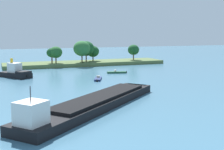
{
  "coord_description": "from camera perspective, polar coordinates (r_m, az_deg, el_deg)",
  "views": [
    {
      "loc": [
        -36.66,
        -32.85,
        12.16
      ],
      "look_at": [
        -8.52,
        38.69,
        1.2
      ],
      "focal_mm": 47.85,
      "sensor_mm": 36.0,
      "label": 1
    }
  ],
  "objects": [
    {
      "name": "treeline_island",
      "position": [
        112.73,
        -4.98,
        3.32
      ],
      "size": [
        59.77,
        13.08,
        9.18
      ],
      "color": "#566B3D",
      "rests_on": "ground"
    },
    {
      "name": "fishing_skiff",
      "position": [
        90.07,
        0.9,
        0.52
      ],
      "size": [
        6.09,
        2.87,
        0.99
      ],
      "color": "#19472D",
      "rests_on": "ground"
    },
    {
      "name": "small_motorboat",
      "position": [
        77.53,
        -2.68,
        -0.72
      ],
      "size": [
        3.76,
        5.97,
        0.99
      ],
      "color": "navy",
      "rests_on": "ground"
    },
    {
      "name": "cargo_barge",
      "position": [
        47.98,
        -3.48,
        -5.35
      ],
      "size": [
        29.54,
        26.28,
        5.97
      ],
      "color": "black",
      "rests_on": "ground"
    },
    {
      "name": "tugboat",
      "position": [
        85.57,
        -17.9,
        0.45
      ],
      "size": [
        8.51,
        10.08,
        5.15
      ],
      "color": "black",
      "rests_on": "ground"
    }
  ]
}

